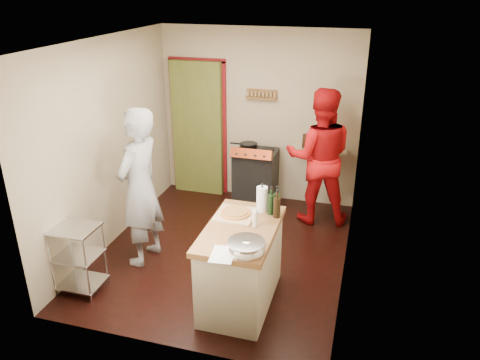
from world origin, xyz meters
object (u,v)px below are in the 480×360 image
stove (255,177)px  person_stripe (140,188)px  person_red (319,157)px  wire_shelving (78,256)px  island (241,263)px

stove → person_stripe: person_stripe is taller
person_red → wire_shelving: bearing=36.5°
wire_shelving → person_red: bearing=46.5°
island → wire_shelving: bearing=-170.4°
stove → person_red: size_ratio=0.53×
wire_shelving → person_stripe: 1.01m
island → person_stripe: 1.53m
island → stove: bearing=100.6°
stove → island: (0.43, -2.32, 0.03)m
wire_shelving → stove: bearing=63.1°
wire_shelving → person_red: 3.35m
island → person_red: (0.52, 2.10, 0.48)m
stove → person_stripe: (-0.94, -1.85, 0.51)m
person_stripe → stove: bearing=160.3°
wire_shelving → person_stripe: (0.39, 0.78, 0.52)m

